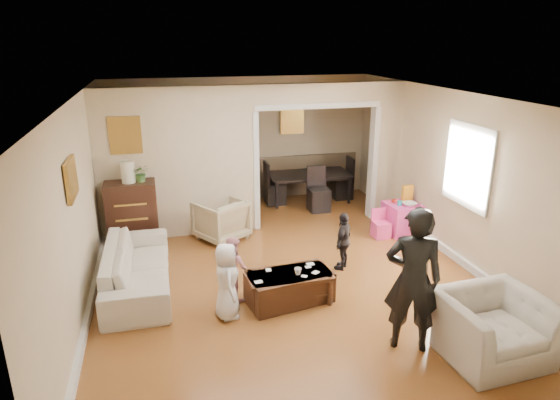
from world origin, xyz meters
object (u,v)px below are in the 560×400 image
object	(u,v)px
child_toddler	(343,241)
sofa	(137,267)
armchair_front	(492,327)
coffee_cup	(298,271)
child_kneel_b	(233,268)
play_table	(402,218)
coffee_table	(289,288)
cyan_cup	(400,203)
adult_person	(413,280)
table_lamp	(128,172)
armchair_back	(221,220)
dining_table	(309,187)
child_kneel_a	(227,281)
dresser	(132,215)

from	to	relation	value
child_toddler	sofa	bearing A→B (deg)	-52.78
armchair_front	coffee_cup	bearing A→B (deg)	133.94
armchair_front	child_toddler	xyz separation A→B (m)	(-0.78, 2.42, 0.09)
sofa	armchair_front	size ratio (longest dim) A/B	1.98
child_kneel_b	child_toddler	xyz separation A→B (m)	(1.75, 0.45, 0.01)
play_table	coffee_table	bearing A→B (deg)	-145.07
armchair_front	cyan_cup	size ratio (longest dim) A/B	13.72
cyan_cup	child_toddler	bearing A→B (deg)	-144.98
play_table	adult_person	world-z (taller)	adult_person
table_lamp	armchair_back	bearing A→B (deg)	-2.88
play_table	dining_table	size ratio (longest dim) A/B	0.33
child_kneel_b	armchair_back	bearing A→B (deg)	-33.44
dining_table	child_kneel_b	distance (m)	4.28
coffee_table	child_kneel_a	xyz separation A→B (m)	(-0.85, -0.15, 0.29)
coffee_cup	play_table	size ratio (longest dim) A/B	0.17
child_kneel_a	child_toddler	bearing A→B (deg)	-64.68
coffee_table	child_kneel_b	bearing A→B (deg)	156.80
table_lamp	dining_table	xyz separation A→B (m)	(3.57, 1.54, -1.00)
cyan_cup	child_kneel_a	xyz separation A→B (m)	(-3.35, -1.92, -0.09)
table_lamp	child_toddler	world-z (taller)	table_lamp
dresser	coffee_cup	size ratio (longest dim) A/B	11.86
armchair_back	play_table	world-z (taller)	armchair_back
child_kneel_a	table_lamp	bearing A→B (deg)	24.87
armchair_front	coffee_cup	xyz separation A→B (m)	(-1.73, 1.62, 0.10)
dresser	dining_table	bearing A→B (deg)	23.30
coffee_table	play_table	world-z (taller)	play_table
table_lamp	coffee_cup	distance (m)	3.37
child_kneel_b	child_toddler	bearing A→B (deg)	-105.61
sofa	coffee_table	size ratio (longest dim) A/B	1.97
child_kneel_b	child_toddler	world-z (taller)	child_toddler
armchair_front	play_table	bearing A→B (deg)	74.44
armchair_front	adult_person	size ratio (longest dim) A/B	0.65
cyan_cup	child_kneel_b	xyz separation A→B (m)	(-3.20, -1.47, -0.14)
cyan_cup	child_kneel_a	size ratio (longest dim) A/B	0.08
child_kneel_b	sofa	bearing A→B (deg)	34.59
coffee_cup	child_toddler	world-z (taller)	child_toddler
adult_person	child_toddler	world-z (taller)	adult_person
coffee_table	coffee_cup	distance (m)	0.27
adult_person	sofa	bearing A→B (deg)	-11.75
adult_person	child_kneel_b	size ratio (longest dim) A/B	1.91
child_kneel_a	dining_table	bearing A→B (deg)	-30.19
play_table	cyan_cup	size ratio (longest dim) A/B	7.13
cyan_cup	dining_table	bearing A→B (deg)	114.03
dresser	coffee_table	distance (m)	3.18
table_lamp	child_kneel_b	size ratio (longest dim) A/B	0.41
armchair_back	dresser	xyz separation A→B (m)	(-1.46, 0.07, 0.20)
table_lamp	adult_person	xyz separation A→B (m)	(3.08, -3.69, -0.45)
sofa	coffee_cup	xyz separation A→B (m)	(2.05, -0.94, 0.14)
dining_table	armchair_front	bearing A→B (deg)	-84.58
coffee_table	adult_person	size ratio (longest dim) A/B	0.65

